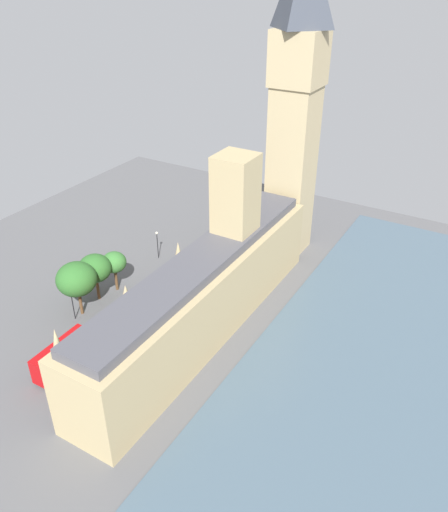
# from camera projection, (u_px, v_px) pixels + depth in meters

# --- Properties ---
(ground_plane) EXTENTS (129.25, 129.25, 0.00)m
(ground_plane) POSITION_uv_depth(u_px,v_px,m) (195.00, 325.00, 90.04)
(ground_plane) COLOR #565659
(river_thames) EXTENTS (36.87, 116.32, 0.25)m
(river_thames) POSITION_uv_depth(u_px,v_px,m) (360.00, 387.00, 76.87)
(river_thames) COLOR #475B6B
(river_thames) RESTS_ON ground
(parliament_building) EXTENTS (10.48, 59.25, 28.50)m
(parliament_building) POSITION_uv_depth(u_px,v_px,m) (207.00, 287.00, 86.04)
(parliament_building) COLOR tan
(parliament_building) RESTS_ON ground
(clock_tower) EXTENTS (9.22, 9.22, 62.47)m
(clock_tower) POSITION_uv_depth(u_px,v_px,m) (296.00, 101.00, 97.98)
(clock_tower) COLOR tan
(clock_tower) RESTS_ON ground
(car_black_midblock) EXTENTS (2.08, 4.86, 1.74)m
(car_black_midblock) POSITION_uv_depth(u_px,v_px,m) (211.00, 248.00, 112.20)
(car_black_midblock) COLOR black
(car_black_midblock) RESTS_ON ground
(car_white_far_end) EXTENTS (1.99, 4.61, 1.74)m
(car_white_far_end) POSITION_uv_depth(u_px,v_px,m) (202.00, 265.00, 105.94)
(car_white_far_end) COLOR silver
(car_white_far_end) RESTS_ON ground
(car_blue_opposite_hall) EXTENTS (2.00, 4.43, 1.74)m
(car_blue_opposite_hall) POSITION_uv_depth(u_px,v_px,m) (168.00, 276.00, 102.20)
(car_blue_opposite_hall) COLOR navy
(car_blue_opposite_hall) RESTS_ON ground
(car_dark_green_kerbside) EXTENTS (2.30, 4.75, 1.74)m
(car_dark_green_kerbside) POSITION_uv_depth(u_px,v_px,m) (163.00, 299.00, 95.55)
(car_dark_green_kerbside) COLOR #19472D
(car_dark_green_kerbside) RESTS_ON ground
(double_decker_bus_near_tower) EXTENTS (2.82, 10.55, 4.75)m
(double_decker_bus_near_tower) POSITION_uv_depth(u_px,v_px,m) (125.00, 313.00, 88.73)
(double_decker_bus_near_tower) COLOR red
(double_decker_bus_near_tower) RESTS_ON ground
(double_decker_bus_corner) EXTENTS (2.83, 10.55, 4.75)m
(double_decker_bus_corner) POSITION_uv_depth(u_px,v_px,m) (62.00, 355.00, 79.47)
(double_decker_bus_corner) COLOR #B20C0F
(double_decker_bus_corner) RESTS_ON ground
(pedestrian_by_river_gate) EXTENTS (0.63, 0.56, 1.52)m
(pedestrian_by_river_gate) POSITION_uv_depth(u_px,v_px,m) (194.00, 291.00, 98.18)
(pedestrian_by_river_gate) COLOR maroon
(pedestrian_by_river_gate) RESTS_ON ground
(plane_tree_trailing) EXTENTS (4.72, 4.72, 8.19)m
(plane_tree_trailing) POSITION_uv_depth(u_px,v_px,m) (114.00, 262.00, 96.74)
(plane_tree_trailing) COLOR brown
(plane_tree_trailing) RESTS_ON ground
(plane_tree_under_trees) EXTENTS (6.13, 6.13, 9.39)m
(plane_tree_under_trees) POSITION_uv_depth(u_px,v_px,m) (95.00, 268.00, 93.72)
(plane_tree_under_trees) COLOR brown
(plane_tree_under_trees) RESTS_ON ground
(plane_tree_leading) EXTENTS (7.15, 7.15, 10.47)m
(plane_tree_leading) POSITION_uv_depth(u_px,v_px,m) (76.00, 279.00, 89.38)
(plane_tree_leading) COLOR brown
(plane_tree_leading) RESTS_ON ground
(street_lamp_slot_10) EXTENTS (0.56, 0.56, 5.59)m
(street_lamp_slot_10) POSITION_uv_depth(u_px,v_px,m) (72.00, 301.00, 89.73)
(street_lamp_slot_10) COLOR black
(street_lamp_slot_10) RESTS_ON ground
(street_lamp_slot_11) EXTENTS (0.56, 0.56, 6.33)m
(street_lamp_slot_11) POSITION_uv_depth(u_px,v_px,m) (157.00, 240.00, 108.08)
(street_lamp_slot_11) COLOR black
(street_lamp_slot_11) RESTS_ON ground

